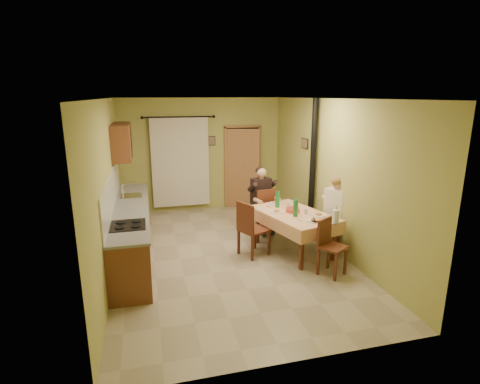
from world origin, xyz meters
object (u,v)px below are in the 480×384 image
object	(u,v)px
dining_table	(293,232)
chair_right	(335,234)
man_far	(262,193)
man_right	(337,205)
chair_far	(262,220)
chair_left	(253,240)
stove_flue	(312,187)
chair_near	(331,258)

from	to	relation	value
dining_table	chair_right	size ratio (longest dim) A/B	1.85
dining_table	man_far	bearing A→B (deg)	88.48
man_far	man_right	xyz separation A→B (m)	(1.09, -1.19, 0.00)
chair_far	man_far	distance (m)	0.59
chair_left	man_far	xyz separation A→B (m)	(0.49, 1.07, 0.59)
stove_flue	chair_near	bearing A→B (deg)	-103.96
dining_table	man_far	size ratio (longest dim) A/B	1.33
chair_left	stove_flue	distance (m)	1.79
chair_right	stove_flue	world-z (taller)	stove_flue
dining_table	chair_right	bearing A→B (deg)	-21.24
chair_right	man_far	bearing A→B (deg)	14.28
dining_table	man_right	bearing A→B (deg)	-21.82
chair_near	stove_flue	distance (m)	1.99
man_far	man_right	world-z (taller)	same
dining_table	stove_flue	distance (m)	1.21
chair_far	chair_near	size ratio (longest dim) A/B	1.06
dining_table	chair_far	size ratio (longest dim) A/B	1.87
stove_flue	dining_table	bearing A→B (deg)	-132.04
chair_left	man_right	size ratio (longest dim) A/B	0.73
chair_near	man_far	bearing A→B (deg)	-108.34
man_right	chair_left	bearing A→B (deg)	57.05
dining_table	chair_left	world-z (taller)	chair_left
dining_table	chair_far	xyz separation A→B (m)	(-0.28, 1.09, -0.09)
man_far	stove_flue	distance (m)	1.04
chair_left	stove_flue	bearing A→B (deg)	92.61
chair_near	man_far	distance (m)	2.27
chair_far	chair_left	size ratio (longest dim) A/B	0.97
chair_far	chair_left	distance (m)	1.17
dining_table	chair_near	bearing A→B (deg)	-92.47
stove_flue	chair_right	bearing A→B (deg)	-80.86
chair_far	man_far	size ratio (longest dim) A/B	0.71
chair_near	dining_table	bearing A→B (deg)	-108.83
chair_near	chair_right	size ratio (longest dim) A/B	0.93
man_far	chair_right	bearing A→B (deg)	-59.39
man_right	stove_flue	distance (m)	0.87
stove_flue	man_far	bearing A→B (deg)	160.49
dining_table	man_far	xyz separation A→B (m)	(-0.28, 1.11, 0.50)
chair_left	chair_far	bearing A→B (deg)	130.89
dining_table	chair_right	world-z (taller)	chair_right
chair_far	chair_right	distance (m)	1.61
man_right	chair_right	bearing A→B (deg)	-90.00
chair_far	dining_table	bearing A→B (deg)	-88.11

